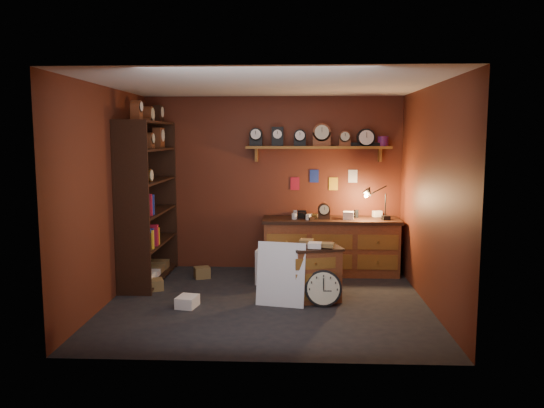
{
  "coord_description": "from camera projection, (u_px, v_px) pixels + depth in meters",
  "views": [
    {
      "loc": [
        0.34,
        -6.49,
        2.08
      ],
      "look_at": [
        0.05,
        0.35,
        1.21
      ],
      "focal_mm": 35.0,
      "sensor_mm": 36.0,
      "label": 1
    }
  ],
  "objects": [
    {
      "name": "floor",
      "position": [
        267.0,
        302.0,
        6.71
      ],
      "size": [
        4.0,
        4.0,
        0.0
      ],
      "primitive_type": "plane",
      "color": "black",
      "rests_on": "ground"
    },
    {
      "name": "room_shell",
      "position": [
        271.0,
        166.0,
        6.6
      ],
      "size": [
        4.02,
        3.62,
        2.71
      ],
      "color": "#602816",
      "rests_on": "ground"
    },
    {
      "name": "shelving_unit",
      "position": [
        146.0,
        195.0,
        7.6
      ],
      "size": [
        0.47,
        1.6,
        2.58
      ],
      "color": "black",
      "rests_on": "ground"
    },
    {
      "name": "workbench",
      "position": [
        331.0,
        243.0,
        8.08
      ],
      "size": [
        2.07,
        0.66,
        1.36
      ],
      "color": "brown",
      "rests_on": "ground"
    },
    {
      "name": "low_cabinet",
      "position": [
        315.0,
        270.0,
        6.78
      ],
      "size": [
        0.73,
        0.66,
        0.79
      ],
      "rotation": [
        0.0,
        0.0,
        0.27
      ],
      "color": "brown",
      "rests_on": "ground"
    },
    {
      "name": "big_round_clock",
      "position": [
        323.0,
        288.0,
        6.53
      ],
      "size": [
        0.45,
        0.16,
        0.46
      ],
      "color": "black",
      "rests_on": "ground"
    },
    {
      "name": "white_panel",
      "position": [
        281.0,
        305.0,
        6.6
      ],
      "size": [
        0.63,
        0.29,
        0.8
      ],
      "primitive_type": "cube",
      "rotation": [
        -0.17,
        0.0,
        -0.2
      ],
      "color": "silver",
      "rests_on": "ground"
    },
    {
      "name": "mini_fridge",
      "position": [
        274.0,
        265.0,
        7.62
      ],
      "size": [
        0.53,
        0.55,
        0.49
      ],
      "rotation": [
        0.0,
        0.0,
        -0.14
      ],
      "color": "silver",
      "rests_on": "ground"
    },
    {
      "name": "floor_box_a",
      "position": [
        154.0,
        285.0,
        7.23
      ],
      "size": [
        0.3,
        0.28,
        0.15
      ],
      "primitive_type": "cube",
      "rotation": [
        0.0,
        0.0,
        0.41
      ],
      "color": "olive",
      "rests_on": "ground"
    },
    {
      "name": "floor_box_b",
      "position": [
        187.0,
        302.0,
        6.51
      ],
      "size": [
        0.28,
        0.31,
        0.14
      ],
      "primitive_type": "cube",
      "rotation": [
        0.0,
        0.0,
        -0.2
      ],
      "color": "white",
      "rests_on": "ground"
    },
    {
      "name": "floor_box_c",
      "position": [
        202.0,
        273.0,
        7.84
      ],
      "size": [
        0.27,
        0.25,
        0.17
      ],
      "primitive_type": "cube",
      "rotation": [
        0.0,
        0.0,
        0.36
      ],
      "color": "olive",
      "rests_on": "ground"
    }
  ]
}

